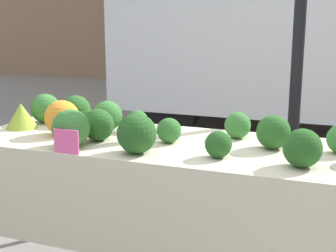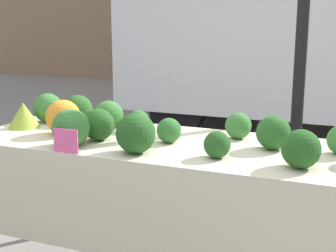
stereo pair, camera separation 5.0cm
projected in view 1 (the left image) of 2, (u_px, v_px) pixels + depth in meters
The scene contains 18 objects.
tent_pole at pixel (298, 41), 2.70m from camera, with size 0.07×0.07×2.48m.
parked_truck at pixel (298, 25), 5.60m from camera, with size 4.53×1.85×2.47m.
market_table at pixel (164, 166), 2.23m from camera, with size 1.99×0.71×0.78m.
orange_cauliflower at pixel (62, 118), 2.38m from camera, with size 0.18×0.18×0.18m.
romanesco_head at pixel (21, 116), 2.54m from camera, with size 0.17×0.17×0.14m.
broccoli_head_0 at pixel (302, 148), 1.86m from camera, with size 0.16×0.16×0.16m.
broccoli_head_1 at pixel (98, 125), 2.27m from camera, with size 0.16×0.16×0.16m.
broccoli_head_2 at pixel (218, 144), 1.99m from camera, with size 0.12×0.12×0.12m.
broccoli_head_4 at pixel (76, 110), 2.63m from camera, with size 0.17×0.17×0.17m.
broccoli_head_6 at pixel (238, 125), 2.32m from camera, with size 0.13×0.13×0.13m.
broccoli_head_7 at pixel (71, 128), 2.15m from camera, with size 0.18×0.18×0.18m.
broccoli_head_8 at pixel (169, 130), 2.24m from camera, with size 0.12×0.12×0.12m.
broccoli_head_9 at pixel (137, 134), 2.05m from camera, with size 0.18×0.18×0.18m.
broccoli_head_10 at pixel (107, 116), 2.48m from camera, with size 0.16×0.16×0.16m.
broccoli_head_11 at pixel (45, 108), 2.67m from camera, with size 0.17×0.17×0.17m.
broccoli_head_12 at pixel (137, 121), 2.47m from camera, with size 0.11×0.11×0.11m.
broccoli_head_13 at pixel (273, 132), 2.13m from camera, with size 0.16×0.16×0.16m.
price_sign at pixel (66, 141), 2.05m from camera, with size 0.12×0.01×0.11m.
Camera 1 is at (0.77, -2.04, 1.36)m, focal length 50.00 mm.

